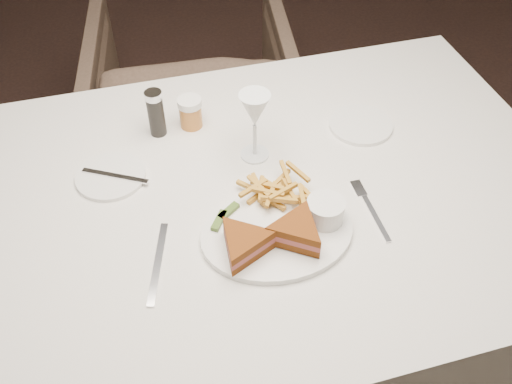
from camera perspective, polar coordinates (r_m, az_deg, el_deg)
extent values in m
plane|color=black|center=(2.00, -8.95, -11.42)|extent=(5.00, 5.00, 0.00)
cube|color=silver|center=(1.56, -0.37, -9.63)|extent=(1.54, 1.08, 0.75)
imported|color=#44342A|center=(2.22, -6.24, 9.68)|extent=(0.77, 0.73, 0.74)
ellipsoid|color=white|center=(1.18, 2.12, -4.12)|extent=(0.34, 0.27, 0.01)
cube|color=silver|center=(1.16, -9.78, -7.01)|extent=(0.06, 0.20, 0.00)
cylinder|color=white|center=(1.35, -14.32, 1.57)|extent=(0.16, 0.16, 0.01)
cylinder|color=white|center=(1.47, 10.42, 6.63)|extent=(0.16, 0.16, 0.01)
cylinder|color=black|center=(1.41, -9.98, 7.77)|extent=(0.04, 0.04, 0.12)
cylinder|color=#B26A2A|center=(1.43, -6.57, 7.89)|extent=(0.06, 0.06, 0.08)
cube|color=#3E5B20|center=(1.21, -2.77, -1.95)|extent=(0.05, 0.05, 0.01)
cube|color=#3E5B20|center=(1.19, -3.71, -2.87)|extent=(0.04, 0.06, 0.01)
cylinder|color=white|center=(1.19, 6.93, -1.86)|extent=(0.08, 0.08, 0.05)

